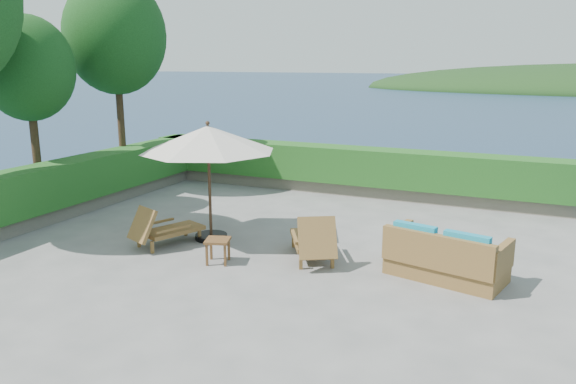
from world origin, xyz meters
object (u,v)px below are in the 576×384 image
at_px(side_table, 218,243).
at_px(lounge_left, 163,229).
at_px(patio_umbrella, 208,140).
at_px(lounge_right, 313,240).
at_px(wicker_loveseat, 445,258).

bearing_deg(side_table, lounge_left, 164.73).
xyz_separation_m(patio_umbrella, lounge_right, (2.48, -0.31, -1.74)).
height_order(patio_umbrella, wicker_loveseat, patio_umbrella).
bearing_deg(side_table, patio_umbrella, 126.70).
bearing_deg(side_table, lounge_right, 29.31).
height_order(side_table, wicker_loveseat, wicker_loveseat).
bearing_deg(patio_umbrella, wicker_loveseat, -3.04).
distance_m(patio_umbrella, lounge_right, 3.04).
bearing_deg(wicker_loveseat, lounge_left, -161.41).
distance_m(lounge_left, side_table, 1.62).
bearing_deg(wicker_loveseat, patio_umbrella, -169.67).
xyz_separation_m(lounge_right, side_table, (-1.58, -0.89, -0.02)).
relative_size(lounge_left, lounge_right, 0.91).
bearing_deg(lounge_right, wicker_loveseat, -28.50).
relative_size(lounge_right, side_table, 3.25).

